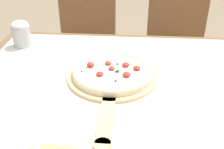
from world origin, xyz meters
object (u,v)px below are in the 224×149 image
at_px(pizza_peel, 112,79).
at_px(chair_left, 86,44).
at_px(chair_right, 175,47).
at_px(pizza, 113,72).
at_px(flour_cup, 21,33).

bearing_deg(pizza_peel, chair_left, 106.47).
bearing_deg(chair_right, pizza_peel, -110.04).
xyz_separation_m(pizza_peel, pizza, (0.00, 0.03, 0.02)).
distance_m(chair_left, chair_right, 0.60).
height_order(pizza, flour_cup, flour_cup).
bearing_deg(flour_cup, chair_left, 69.10).
distance_m(pizza, flour_cup, 0.52).
bearing_deg(chair_left, pizza_peel, -69.62).
distance_m(pizza, chair_left, 0.87).
height_order(pizza_peel, chair_left, chair_left).
xyz_separation_m(pizza_peel, flour_cup, (-0.45, 0.29, 0.06)).
bearing_deg(chair_right, pizza, -110.72).
bearing_deg(pizza, chair_left, 106.99).
distance_m(pizza_peel, chair_right, 0.92).
xyz_separation_m(pizza_peel, chair_right, (0.35, 0.82, -0.23)).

